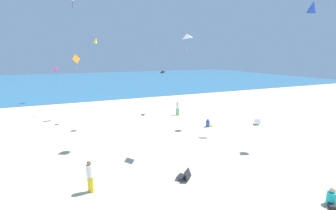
# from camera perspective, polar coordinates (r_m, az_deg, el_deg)

# --- Properties ---
(ground_plane) EXTENTS (120.00, 120.00, 0.00)m
(ground_plane) POSITION_cam_1_polar(r_m,az_deg,el_deg) (20.67, -2.12, -5.85)
(ground_plane) COLOR beige
(ocean_water) EXTENTS (120.00, 60.00, 0.05)m
(ocean_water) POSITION_cam_1_polar(r_m,az_deg,el_deg) (64.66, -17.51, 5.74)
(ocean_water) COLOR teal
(ocean_water) RESTS_ON ground_plane
(beach_chair_near_camera) EXTENTS (0.88, 0.89, 0.58)m
(beach_chair_near_camera) POSITION_cam_1_polar(r_m,az_deg,el_deg) (12.61, 4.16, -16.80)
(beach_chair_near_camera) COLOR black
(beach_chair_near_camera) RESTS_ON ground_plane
(beach_chair_mid_beach) EXTENTS (0.85, 0.88, 0.57)m
(beach_chair_mid_beach) POSITION_cam_1_polar(r_m,az_deg,el_deg) (23.28, 20.90, -3.97)
(beach_chair_mid_beach) COLOR white
(beach_chair_mid_beach) RESTS_ON ground_plane
(person_0) EXTENTS (0.44, 0.44, 1.57)m
(person_0) POSITION_cam_1_polar(r_m,az_deg,el_deg) (11.87, -18.54, -15.71)
(person_0) COLOR yellow
(person_0) RESTS_ON ground_plane
(person_1) EXTENTS (0.34, 0.34, 1.55)m
(person_1) POSITION_cam_1_polar(r_m,az_deg,el_deg) (25.09, 2.35, -0.57)
(person_1) COLOR green
(person_1) RESTS_ON ground_plane
(person_2) EXTENTS (0.61, 0.39, 0.73)m
(person_2) POSITION_cam_1_polar(r_m,az_deg,el_deg) (21.50, 9.79, -4.56)
(person_2) COLOR blue
(person_2) RESTS_ON ground_plane
(person_3) EXTENTS (0.69, 0.69, 0.80)m
(person_3) POSITION_cam_1_polar(r_m,az_deg,el_deg) (12.84, 35.09, -18.24)
(person_3) COLOR #19ADB2
(person_3) RESTS_ON ground_plane
(kite_black) EXTENTS (0.64, 0.78, 1.17)m
(kite_black) POSITION_cam_1_polar(r_m,az_deg,el_deg) (25.73, -1.39, 8.16)
(kite_black) COLOR black
(kite_orange) EXTENTS (0.78, 0.54, 1.60)m
(kite_orange) POSITION_cam_1_polar(r_m,az_deg,el_deg) (25.09, -21.51, 10.36)
(kite_orange) COLOR orange
(kite_magenta) EXTENTS (0.52, 0.21, 1.55)m
(kite_magenta) POSITION_cam_1_polar(r_m,az_deg,el_deg) (27.67, -25.83, 7.60)
(kite_magenta) COLOR #DB3DA8
(kite_blue) EXTENTS (0.89, 0.95, 1.26)m
(kite_blue) POSITION_cam_1_polar(r_m,az_deg,el_deg) (18.97, 31.82, 19.68)
(kite_blue) COLOR blue
(kite_white) EXTENTS (0.60, 0.79, 1.16)m
(kite_white) POSITION_cam_1_polar(r_m,az_deg,el_deg) (14.87, 4.60, 16.42)
(kite_white) COLOR white
(kite_yellow) EXTENTS (0.59, 0.52, 1.43)m
(kite_yellow) POSITION_cam_1_polar(r_m,az_deg,el_deg) (23.60, -17.24, 14.81)
(kite_yellow) COLOR yellow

